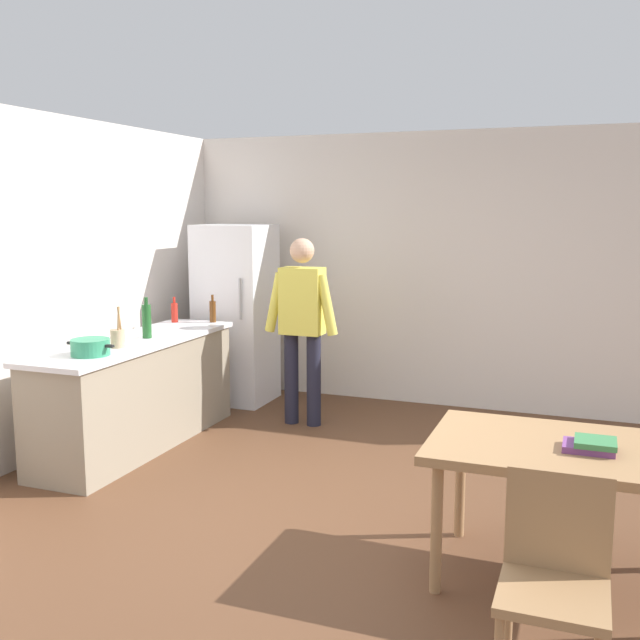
{
  "coord_description": "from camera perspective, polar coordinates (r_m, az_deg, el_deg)",
  "views": [
    {
      "loc": [
        1.48,
        -4.13,
        1.96
      ],
      "look_at": [
        -0.54,
        1.2,
        1.08
      ],
      "focal_mm": 40.78,
      "sensor_mm": 36.0,
      "label": 1
    }
  ],
  "objects": [
    {
      "name": "cooking_pot",
      "position": [
        5.55,
        -17.58,
        -2.05
      ],
      "size": [
        0.4,
        0.28,
        0.12
      ],
      "color": "#2D845B",
      "rests_on": "kitchen_counter"
    },
    {
      "name": "person",
      "position": [
        6.53,
        -1.41,
        0.1
      ],
      "size": [
        0.7,
        0.22,
        1.7
      ],
      "color": "#1E1E2D",
      "rests_on": "ground_plane"
    },
    {
      "name": "book_stack",
      "position": [
        3.96,
        20.53,
        -9.19
      ],
      "size": [
        0.26,
        0.2,
        0.06
      ],
      "color": "#753D7F",
      "rests_on": "dining_table"
    },
    {
      "name": "bottle_sauce_red",
      "position": [
        6.95,
        -11.35,
        0.61
      ],
      "size": [
        0.06,
        0.06,
        0.24
      ],
      "color": "#B22319",
      "rests_on": "kitchen_counter"
    },
    {
      "name": "dining_table",
      "position": [
        4.04,
        18.76,
        -10.31
      ],
      "size": [
        1.4,
        0.9,
        0.75
      ],
      "color": "#9E754C",
      "rests_on": "ground_plane"
    },
    {
      "name": "bottle_beer_brown",
      "position": [
        6.9,
        -8.42,
        0.7
      ],
      "size": [
        0.06,
        0.06,
        0.26
      ],
      "color": "#5B3314",
      "rests_on": "kitchen_counter"
    },
    {
      "name": "ground_plane",
      "position": [
        4.81,
        0.94,
        -15.32
      ],
      "size": [
        14.0,
        14.0,
        0.0
      ],
      "primitive_type": "plane",
      "color": "brown"
    },
    {
      "name": "refrigerator",
      "position": [
        7.43,
        -6.6,
        0.49
      ],
      "size": [
        0.7,
        0.67,
        1.8
      ],
      "color": "white",
      "rests_on": "ground_plane"
    },
    {
      "name": "utensil_jar",
      "position": [
        5.8,
        -15.58,
        -1.33
      ],
      "size": [
        0.11,
        0.11,
        0.32
      ],
      "color": "tan",
      "rests_on": "kitchen_counter"
    },
    {
      "name": "kitchen_counter",
      "position": [
        6.22,
        -14.14,
        -5.55
      ],
      "size": [
        0.64,
        2.2,
        0.9
      ],
      "color": "gray",
      "rests_on": "ground_plane"
    },
    {
      "name": "wall_left",
      "position": [
        5.98,
        -22.48,
        2.23
      ],
      "size": [
        0.12,
        5.6,
        2.7
      ],
      "primitive_type": "cube",
      "color": "silver",
      "rests_on": "ground_plane"
    },
    {
      "name": "bottle_wine_green",
      "position": [
        6.15,
        -13.45,
        -0.04
      ],
      "size": [
        0.08,
        0.08,
        0.34
      ],
      "color": "#1E5123",
      "rests_on": "kitchen_counter"
    },
    {
      "name": "chair",
      "position": [
        3.2,
        17.96,
        -18.19
      ],
      "size": [
        0.42,
        0.42,
        0.91
      ],
      "rotation": [
        0.0,
        0.0,
        0.08
      ],
      "color": "#9E754C",
      "rests_on": "ground_plane"
    },
    {
      "name": "wall_back",
      "position": [
        7.31,
        8.96,
        3.86
      ],
      "size": [
        6.4,
        0.12,
        2.7
      ],
      "primitive_type": "cube",
      "color": "silver",
      "rests_on": "ground_plane"
    }
  ]
}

